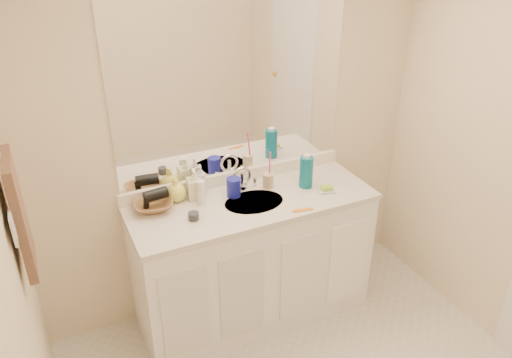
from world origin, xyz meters
The scene contains 24 objects.
wall_back centered at (0.00, 1.30, 1.20)m, with size 2.60×0.02×2.40m, color beige.
wall_left centered at (-1.30, 0.00, 1.20)m, with size 0.02×2.60×2.40m, color beige.
vanity_cabinet centered at (0.00, 1.02, 0.42)m, with size 1.50×0.55×0.85m, color white.
countertop centered at (0.00, 1.02, 0.86)m, with size 1.52×0.57×0.03m, color silver.
backsplash centered at (0.00, 1.29, 0.92)m, with size 1.52×0.03×0.08m, color white.
sink_basin centered at (0.00, 1.00, 0.87)m, with size 0.37×0.37×0.02m, color #B6B39F.
faucet centered at (0.00, 1.18, 0.94)m, with size 0.02×0.02×0.11m, color silver.
mirror centered at (0.00, 1.29, 1.56)m, with size 1.48×0.01×1.20m, color white.
blue_mug centered at (-0.08, 1.12, 0.94)m, with size 0.09×0.09×0.12m, color #151A94.
tan_cup centered at (0.16, 1.13, 0.93)m, with size 0.07×0.07×0.10m, color #CAB28E.
toothbrush centered at (0.17, 1.13, 1.03)m, with size 0.01×0.01×0.21m, color #ED3E7A.
mouthwash_bottle centered at (0.38, 1.04, 0.98)m, with size 0.09×0.09×0.21m, color #0A637F.
soap_dish centered at (0.47, 0.93, 0.89)m, with size 0.10×0.08×0.01m, color silver.
green_soap centered at (0.47, 0.93, 0.90)m, with size 0.07×0.05×0.02m, color #99CF32.
orange_comb centered at (0.22, 0.79, 0.88)m, with size 0.13×0.03×0.01m, color orange.
dark_jar centered at (-0.40, 0.97, 0.90)m, with size 0.06×0.06×0.04m, color #2B2B30.
extra_white_bottle centered at (-0.29, 1.12, 0.96)m, with size 0.05×0.05×0.15m, color white.
soap_bottle_white centered at (-0.26, 1.23, 0.98)m, with size 0.08×0.08×0.20m, color silver.
soap_bottle_cream centered at (-0.31, 1.20, 0.98)m, with size 0.09×0.09×0.19m, color #F9F3CB.
soap_bottle_yellow centered at (-0.42, 1.22, 0.96)m, with size 0.12×0.12×0.15m, color #EAE95B.
wicker_basket centered at (-0.57, 1.19, 0.91)m, with size 0.23×0.23×0.06m, color olive.
hair_dryer centered at (-0.55, 1.19, 0.97)m, with size 0.07×0.07×0.14m, color black.
hand_towel centered at (-1.25, 0.77, 1.25)m, with size 0.04×0.32×0.55m, color #473126.
switch_plate centered at (-1.27, 0.57, 1.30)m, with size 0.01×0.09×0.13m, color white.
Camera 1 is at (-1.10, -1.36, 2.42)m, focal length 35.00 mm.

